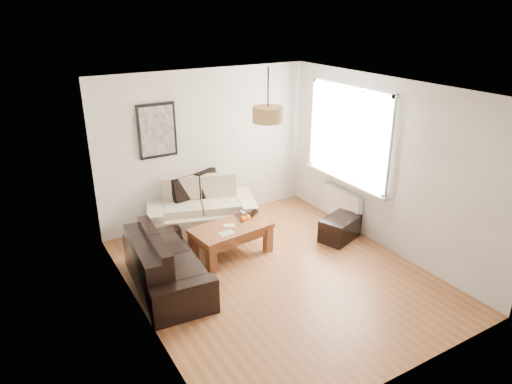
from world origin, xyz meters
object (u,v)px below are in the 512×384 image
sofa_leather (167,263)px  ottoman (340,228)px  coffee_table (231,241)px  loveseat_cream (201,208)px

sofa_leather → ottoman: 2.89m
sofa_leather → coffee_table: size_ratio=1.44×
loveseat_cream → coffee_table: bearing=-68.7°
sofa_leather → ottoman: sofa_leather is taller
coffee_table → loveseat_cream: bearing=93.2°
sofa_leather → ottoman: bearing=-87.4°
loveseat_cream → coffee_table: size_ratio=1.48×
coffee_table → ottoman: 1.80m
loveseat_cream → ottoman: (1.80, -1.38, -0.24)m
sofa_leather → coffee_table: sofa_leather is taller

